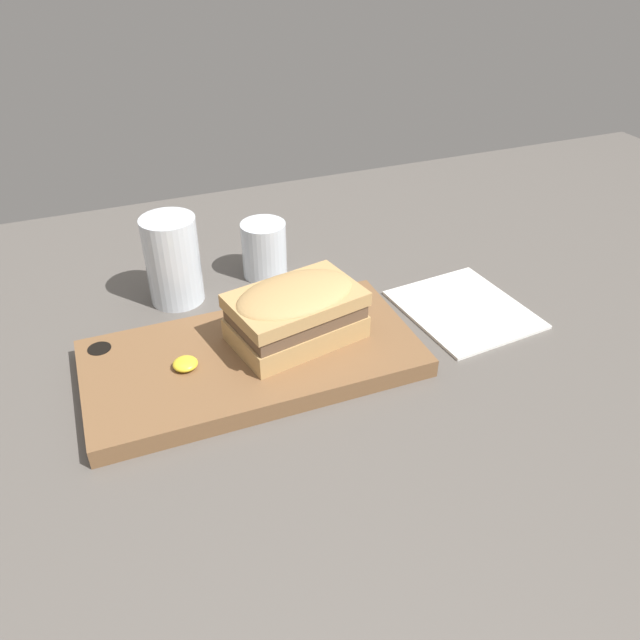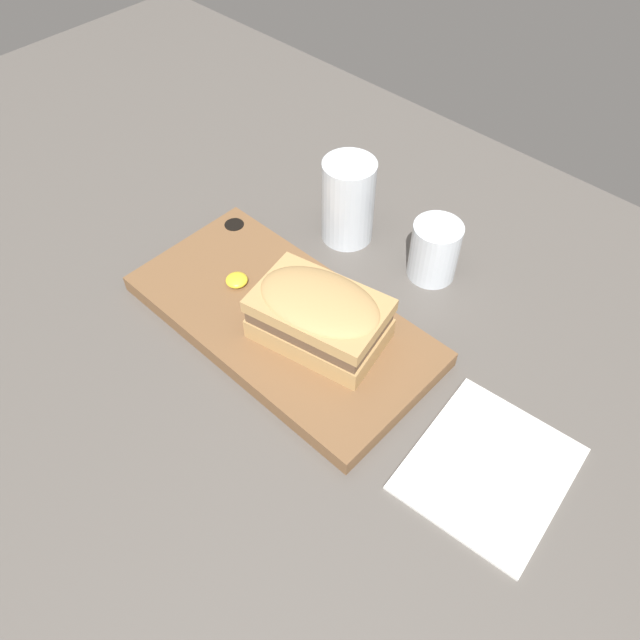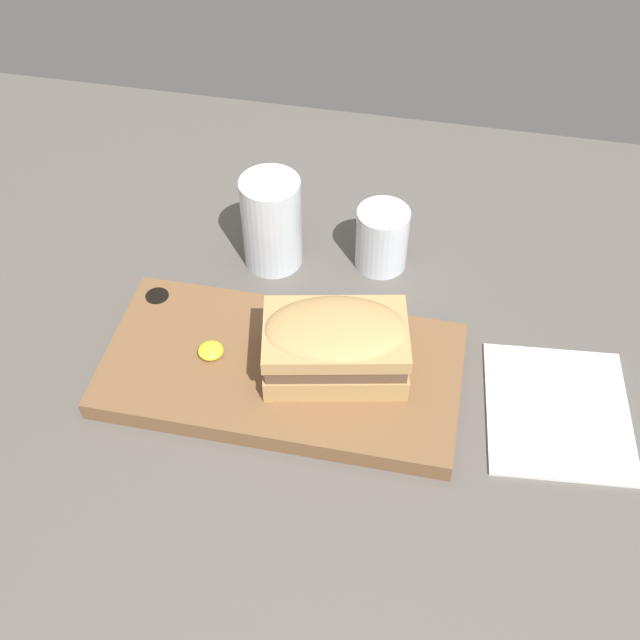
% 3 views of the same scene
% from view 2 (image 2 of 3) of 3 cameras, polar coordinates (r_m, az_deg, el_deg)
% --- Properties ---
extents(dining_table, '(1.89, 1.09, 0.02)m').
position_cam_2_polar(dining_table, '(0.71, -1.24, -5.91)').
color(dining_table, '#56514C').
rests_on(dining_table, ground).
extents(serving_board, '(0.37, 0.19, 0.02)m').
position_cam_2_polar(serving_board, '(0.75, -3.51, 0.07)').
color(serving_board, brown).
rests_on(serving_board, dining_table).
extents(sandwich, '(0.16, 0.12, 0.07)m').
position_cam_2_polar(sandwich, '(0.68, -0.05, 0.54)').
color(sandwich, tan).
rests_on(sandwich, serving_board).
extents(mustard_dollop, '(0.03, 0.03, 0.01)m').
position_cam_2_polar(mustard_dollop, '(0.77, -7.62, 3.65)').
color(mustard_dollop, yellow).
rests_on(mustard_dollop, serving_board).
extents(water_glass, '(0.07, 0.07, 0.12)m').
position_cam_2_polar(water_glass, '(0.83, 2.57, 10.39)').
color(water_glass, silver).
rests_on(water_glass, dining_table).
extents(wine_glass, '(0.06, 0.06, 0.08)m').
position_cam_2_polar(wine_glass, '(0.80, 10.22, 6.19)').
color(wine_glass, silver).
rests_on(wine_glass, dining_table).
extents(napkin, '(0.16, 0.18, 0.00)m').
position_cam_2_polar(napkin, '(0.67, 15.19, -12.98)').
color(napkin, white).
rests_on(napkin, dining_table).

